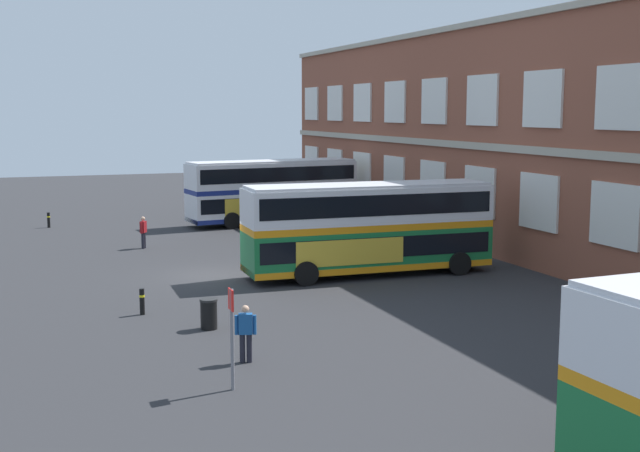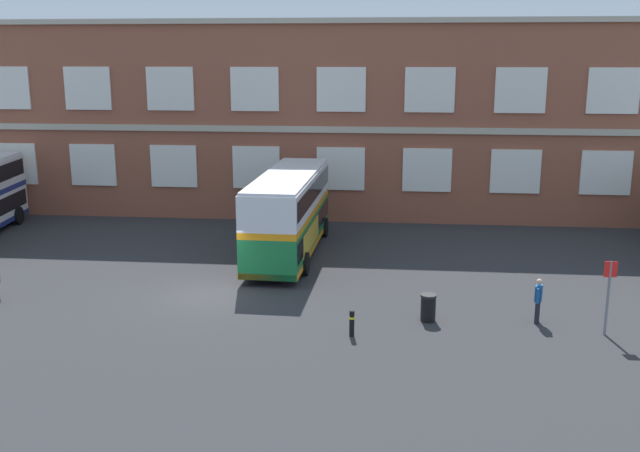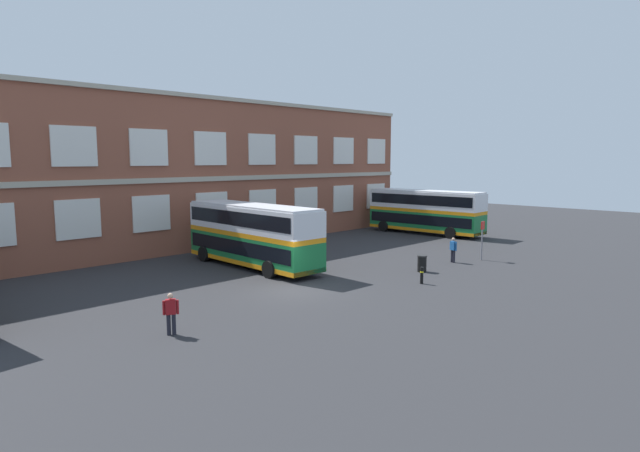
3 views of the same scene
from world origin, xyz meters
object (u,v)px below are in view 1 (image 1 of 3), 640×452
at_px(bus_stand_flag, 232,329).
at_px(safety_bollard_east, 142,301).
at_px(double_decker_middle, 368,227).
at_px(double_decker_near, 273,190).
at_px(second_passenger, 143,231).
at_px(station_litter_bin, 209,314).
at_px(safety_bollard_west, 49,220).
at_px(waiting_passenger, 246,331).

distance_m(bus_stand_flag, safety_bollard_east, 9.04).
distance_m(double_decker_middle, bus_stand_flag, 15.76).
xyz_separation_m(double_decker_near, second_passenger, (6.94, -9.29, -1.22)).
height_order(double_decker_near, station_litter_bin, double_decker_near).
distance_m(double_decker_middle, safety_bollard_west, 24.23).
xyz_separation_m(second_passenger, safety_bollard_east, (14.38, -2.17, -0.44)).
height_order(double_decker_near, second_passenger, double_decker_near).
height_order(waiting_passenger, safety_bollard_west, waiting_passenger).
xyz_separation_m(safety_bollard_west, safety_bollard_east, (24.30, 2.23, 0.00)).
relative_size(bus_stand_flag, safety_bollard_west, 2.84).
height_order(second_passenger, station_litter_bin, second_passenger).
distance_m(station_litter_bin, safety_bollard_west, 27.34).
relative_size(station_litter_bin, safety_bollard_east, 1.08).
xyz_separation_m(station_litter_bin, safety_bollard_east, (-2.74, -1.81, -0.03)).
relative_size(waiting_passenger, safety_bollard_east, 1.79).
bearing_deg(double_decker_middle, bus_stand_flag, -36.71).
xyz_separation_m(bus_stand_flag, station_litter_bin, (-6.17, 0.77, -1.12)).
height_order(bus_stand_flag, safety_bollard_east, bus_stand_flag).
height_order(waiting_passenger, station_litter_bin, waiting_passenger).
xyz_separation_m(double_decker_near, safety_bollard_east, (21.32, -11.46, -1.66)).
distance_m(station_litter_bin, safety_bollard_east, 3.28).
bearing_deg(station_litter_bin, double_decker_middle, 126.73).
bearing_deg(safety_bollard_east, double_decker_middle, 109.57).
distance_m(waiting_passenger, station_litter_bin, 4.02).
bearing_deg(second_passenger, double_decker_middle, 37.88).
xyz_separation_m(bus_stand_flag, safety_bollard_west, (-33.21, -3.27, -1.14)).
bearing_deg(second_passenger, safety_bollard_east, -8.58).
bearing_deg(safety_bollard_east, second_passenger, 171.42).
relative_size(double_decker_near, station_litter_bin, 10.89).
xyz_separation_m(waiting_passenger, safety_bollard_east, (-6.73, -2.00, -0.44)).
bearing_deg(safety_bollard_west, double_decker_near, 77.71).
relative_size(double_decker_middle, bus_stand_flag, 4.10).
distance_m(double_decker_near, double_decker_middle, 17.63).
relative_size(bus_stand_flag, safety_bollard_east, 2.84).
xyz_separation_m(second_passenger, safety_bollard_west, (-9.92, -4.39, -0.44)).
xyz_separation_m(double_decker_middle, safety_bollard_west, (-20.58, -12.69, -1.66)).
relative_size(station_litter_bin, safety_bollard_west, 1.08).
bearing_deg(second_passenger, bus_stand_flag, -2.76).
bearing_deg(safety_bollard_east, safety_bollard_west, -174.77).
bearing_deg(bus_stand_flag, double_decker_near, 160.99).
height_order(bus_stand_flag, station_litter_bin, bus_stand_flag).
bearing_deg(double_decker_middle, second_passenger, -142.12).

